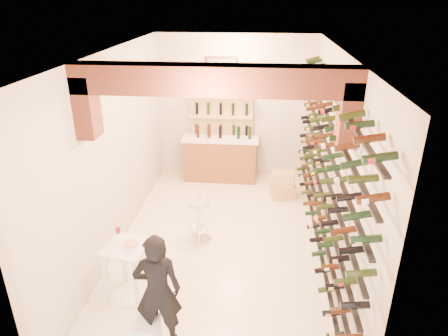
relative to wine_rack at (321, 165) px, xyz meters
name	(u,v)px	position (x,y,z in m)	size (l,w,h in m)	color
ground	(222,244)	(-1.53, 0.00, -1.55)	(6.00, 6.00, 0.00)	white
room_shell	(220,123)	(-1.53, -0.26, 0.70)	(3.52, 6.02, 3.21)	beige
wine_rack	(321,165)	(0.00, 0.00, 0.00)	(0.32, 5.70, 2.56)	black
back_counter	(221,157)	(-1.83, 2.65, -1.02)	(1.70, 0.62, 1.29)	brown
back_shelving	(222,127)	(-1.83, 2.89, -0.38)	(1.40, 0.31, 2.73)	#D6B278
tasting_table	(128,255)	(-2.70, -1.38, -0.87)	(0.67, 0.67, 1.00)	white
white_stool	(145,335)	(-2.24, -2.30, -1.34)	(0.33, 0.33, 0.41)	white
person	(158,291)	(-2.08, -2.15, -0.78)	(0.56, 0.37, 1.53)	black
chrome_barstool	(199,217)	(-1.94, 0.08, -1.09)	(0.41, 0.41, 0.79)	silver
crate_lower	(282,191)	(-0.45, 1.84, -1.40)	(0.49, 0.34, 0.29)	tan
crate_upper	(283,179)	(-0.45, 1.84, -1.12)	(0.46, 0.32, 0.27)	tan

